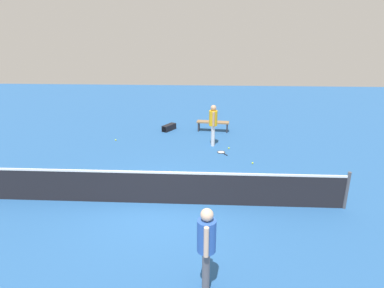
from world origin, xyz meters
The scene contains 10 objects.
ground_plane centered at (0.00, 0.00, 0.00)m, with size 40.00×40.00×0.00m, color #265693.
court_net centered at (0.00, 0.00, 0.50)m, with size 10.09×0.09×1.07m.
player_near_side centered at (-1.47, -4.95, 1.01)m, with size 0.36×0.52×1.70m.
player_far_side centered at (-1.29, 3.13, 1.01)m, with size 0.35×0.52×1.70m.
tennis_racket_near_player centered at (-1.81, -4.07, 0.01)m, with size 0.45×0.59×0.03m.
tennis_ball_near_player centered at (-2.89, -2.99, 0.03)m, with size 0.07×0.07×0.07m, color #C6E033.
tennis_ball_by_net centered at (2.73, -5.28, 0.03)m, with size 0.07×0.07×0.07m, color #C6E033.
tennis_ball_midcourt centered at (-2.12, -4.52, 0.03)m, with size 0.07×0.07×0.07m, color #C6E033.
courtside_bench centered at (-1.48, -6.90, 0.42)m, with size 1.54×0.57×0.48m.
equipment_bag centered at (0.62, -6.92, 0.14)m, with size 0.64×0.83×0.28m.
Camera 1 is at (-1.29, 8.13, 4.64)m, focal length 31.07 mm.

